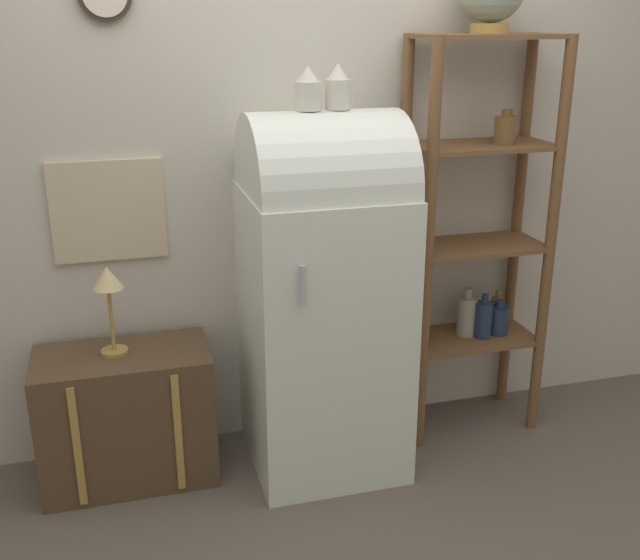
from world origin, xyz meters
name	(u,v)px	position (x,y,z in m)	size (l,w,h in m)	color
ground_plane	(338,486)	(0.00, 0.00, 0.00)	(12.00, 12.00, 0.00)	#60564C
wall_back	(301,144)	(-0.01, 0.57, 1.35)	(7.00, 0.09, 2.70)	beige
refrigerator	(323,288)	(0.00, 0.24, 0.81)	(0.63, 0.66, 1.53)	silver
suitcase_trunk	(127,416)	(-0.83, 0.32, 0.29)	(0.71, 0.40, 0.57)	brown
shelf_unit	(478,230)	(0.76, 0.36, 0.97)	(0.64, 0.34, 1.81)	brown
vase_left	(308,90)	(-0.06, 0.24, 1.61)	(0.10, 0.10, 0.16)	beige
vase_center	(338,88)	(0.06, 0.25, 1.61)	(0.10, 0.10, 0.17)	beige
desk_lamp	(108,289)	(-0.86, 0.33, 0.86)	(0.12, 0.12, 0.37)	#AD8942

